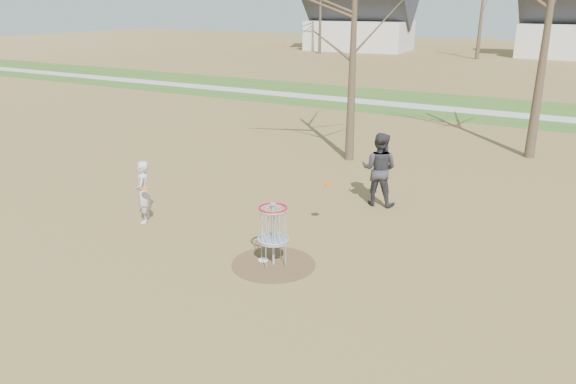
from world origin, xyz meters
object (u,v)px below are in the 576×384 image
(disc_golf_basket, at_px, (273,224))
(disc_grounded, at_px, (263,260))
(player_standing, at_px, (143,192))
(player_throwing, at_px, (379,169))

(disc_golf_basket, bearing_deg, disc_grounded, 173.05)
(player_standing, bearing_deg, disc_grounded, 48.29)
(disc_golf_basket, bearing_deg, player_throwing, 83.08)
(disc_grounded, distance_m, disc_golf_basket, 0.94)
(player_standing, relative_size, disc_golf_basket, 1.17)
(player_standing, distance_m, player_throwing, 6.23)
(player_throwing, bearing_deg, player_standing, 35.51)
(player_standing, distance_m, disc_golf_basket, 4.14)
(disc_grounded, xyz_separation_m, disc_golf_basket, (0.28, -0.03, 0.89))
(player_throwing, relative_size, disc_grounded, 9.16)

